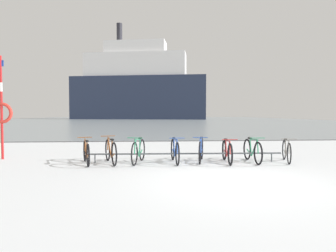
# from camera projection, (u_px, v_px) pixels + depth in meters

# --- Properties ---
(ground) EXTENTS (80.00, 132.00, 0.08)m
(ground) POSITION_uv_depth(u_px,v_px,m) (156.00, 121.00, 60.48)
(ground) COLOR silver
(bike_rack) EXTENTS (6.27, 0.21, 0.31)m
(bike_rack) POSITION_uv_depth(u_px,v_px,m) (185.00, 154.00, 9.42)
(bike_rack) COLOR #4C5156
(bike_rack) RESTS_ON ground
(bicycle_0) EXTENTS (0.63, 1.72, 0.80)m
(bicycle_0) POSITION_uv_depth(u_px,v_px,m) (86.00, 152.00, 9.13)
(bicycle_0) COLOR black
(bicycle_0) RESTS_ON ground
(bicycle_1) EXTENTS (0.65, 1.71, 0.84)m
(bicycle_1) POSITION_uv_depth(u_px,v_px,m) (111.00, 151.00, 9.24)
(bicycle_1) COLOR black
(bicycle_1) RESTS_ON ground
(bicycle_2) EXTENTS (0.52, 1.68, 0.84)m
(bicycle_2) POSITION_uv_depth(u_px,v_px,m) (138.00, 151.00, 9.29)
(bicycle_2) COLOR black
(bicycle_2) RESTS_ON ground
(bicycle_3) EXTENTS (0.46, 1.79, 0.83)m
(bicycle_3) POSITION_uv_depth(u_px,v_px,m) (175.00, 151.00, 9.36)
(bicycle_3) COLOR black
(bicycle_3) RESTS_ON ground
(bicycle_4) EXTENTS (0.56, 1.69, 0.83)m
(bicycle_4) POSITION_uv_depth(u_px,v_px,m) (201.00, 150.00, 9.53)
(bicycle_4) COLOR black
(bicycle_4) RESTS_ON ground
(bicycle_5) EXTENTS (0.46, 1.76, 0.79)m
(bicycle_5) POSITION_uv_depth(u_px,v_px,m) (227.00, 152.00, 9.36)
(bicycle_5) COLOR black
(bicycle_5) RESTS_ON ground
(bicycle_6) EXTENTS (0.46, 1.75, 0.82)m
(bicycle_6) POSITION_uv_depth(u_px,v_px,m) (252.00, 151.00, 9.45)
(bicycle_6) COLOR black
(bicycle_6) RESTS_ON ground
(bicycle_7) EXTENTS (0.60, 1.56, 0.78)m
(bicycle_7) POSITION_uv_depth(u_px,v_px,m) (287.00, 151.00, 9.51)
(bicycle_7) COLOR black
(bicycle_7) RESTS_ON ground
(rescue_post) EXTENTS (0.72, 0.11, 3.50)m
(rescue_post) POSITION_uv_depth(u_px,v_px,m) (2.00, 110.00, 10.04)
(rescue_post) COLOR red
(rescue_post) RESTS_ON ground
(ferry_ship) EXTENTS (37.27, 15.26, 26.14)m
(ferry_ship) POSITION_uv_depth(u_px,v_px,m) (138.00, 87.00, 81.03)
(ferry_ship) COLOR #232D47
(ferry_ship) RESTS_ON ground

